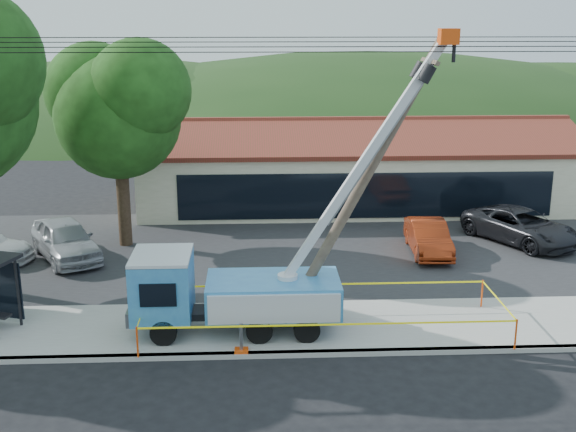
% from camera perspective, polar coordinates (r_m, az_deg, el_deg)
% --- Properties ---
extents(ground, '(120.00, 120.00, 0.00)m').
position_cam_1_polar(ground, '(19.92, 1.58, -13.71)').
color(ground, black).
rests_on(ground, ground).
extents(curb, '(60.00, 0.25, 0.15)m').
position_cam_1_polar(curb, '(21.74, 1.17, -10.83)').
color(curb, '#A4A099').
rests_on(curb, ground).
extents(sidewalk, '(60.00, 4.00, 0.15)m').
position_cam_1_polar(sidewalk, '(23.46, 0.85, -8.78)').
color(sidewalk, '#A4A099').
rests_on(sidewalk, ground).
extents(parking_lot, '(60.00, 12.00, 0.10)m').
position_cam_1_polar(parking_lot, '(30.92, -0.07, -2.71)').
color(parking_lot, '#28282B').
rests_on(parking_lot, ground).
extents(strip_mall, '(22.50, 8.53, 4.67)m').
position_cam_1_polar(strip_mall, '(38.51, 5.34, 3.70)').
color(strip_mall, beige).
rests_on(strip_mall, ground).
extents(tree_lot, '(6.30, 5.60, 8.94)m').
position_cam_1_polar(tree_lot, '(31.05, -13.33, 8.61)').
color(tree_lot, '#332316').
rests_on(tree_lot, ground).
extents(hill_west, '(78.40, 56.00, 28.00)m').
position_cam_1_polar(hill_west, '(74.25, -13.41, 7.58)').
color(hill_west, '#1B3814').
rests_on(hill_west, ground).
extents(hill_center, '(89.60, 64.00, 32.00)m').
position_cam_1_polar(hill_center, '(73.86, 6.20, 7.87)').
color(hill_center, '#1B3814').
rests_on(hill_center, ground).
extents(hill_east, '(72.80, 52.00, 26.00)m').
position_cam_1_polar(hill_east, '(79.44, 20.73, 7.50)').
color(hill_east, '#1B3814').
rests_on(hill_east, ground).
extents(utility_truck, '(9.74, 3.47, 9.25)m').
position_cam_1_polar(utility_truck, '(22.60, -4.49, -5.67)').
color(utility_truck, black).
rests_on(utility_truck, ground).
extents(leaning_pole, '(5.00, 1.85, 9.17)m').
position_cam_1_polar(leaning_pole, '(22.13, 6.35, 3.42)').
color(leaning_pole, brown).
rests_on(leaning_pole, ground).
extents(caution_tape, '(11.19, 3.32, 0.96)m').
position_cam_1_polar(caution_tape, '(22.83, 2.83, -7.32)').
color(caution_tape, '#F3480D').
rests_on(caution_tape, ground).
extents(car_silver, '(4.08, 5.16, 1.65)m').
position_cam_1_polar(car_silver, '(31.10, -17.06, -3.41)').
color(car_silver, '#9DA0A4').
rests_on(car_silver, ground).
extents(car_red, '(1.64, 4.22, 1.37)m').
position_cam_1_polar(car_red, '(31.01, 10.95, -3.05)').
color(car_red, maroon).
rests_on(car_red, ground).
extents(car_dark, '(4.79, 5.86, 1.49)m').
position_cam_1_polar(car_dark, '(33.47, 17.79, -2.14)').
color(car_dark, black).
rests_on(car_dark, ground).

